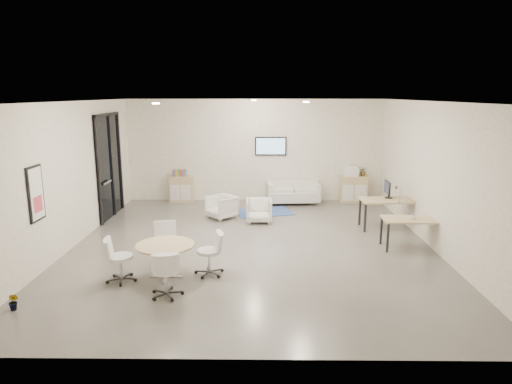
{
  "coord_description": "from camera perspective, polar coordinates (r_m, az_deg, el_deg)",
  "views": [
    {
      "loc": [
        0.22,
        -9.8,
        3.36
      ],
      "look_at": [
        0.09,
        0.4,
        1.16
      ],
      "focal_mm": 32.0,
      "sensor_mm": 36.0,
      "label": 1
    }
  ],
  "objects": [
    {
      "name": "armchair_left",
      "position": [
        12.55,
        -4.34,
        -1.73
      ],
      "size": [
        0.92,
        0.92,
        0.69
      ],
      "primitive_type": "imported",
      "rotation": [
        0.0,
        0.0,
        -0.83
      ],
      "color": "beige",
      "rests_on": "room_shell"
    },
    {
      "name": "plant_cabinet",
      "position": [
        14.64,
        13.29,
        2.4
      ],
      "size": [
        0.28,
        0.3,
        0.21
      ],
      "primitive_type": "imported",
      "rotation": [
        0.0,
        0.0,
        -0.17
      ],
      "color": "#3F7F3F",
      "rests_on": "sideboard_right"
    },
    {
      "name": "plant_floor",
      "position": [
        8.37,
        -27.98,
        -12.52
      ],
      "size": [
        0.22,
        0.32,
        0.13
      ],
      "primitive_type": "imported",
      "rotation": [
        0.0,
        0.0,
        -0.23
      ],
      "color": "#3F7F3F",
      "rests_on": "room_shell"
    },
    {
      "name": "blue_rug",
      "position": [
        13.21,
        0.94,
        -2.51
      ],
      "size": [
        1.83,
        1.47,
        0.01
      ],
      "primitive_type": "cube",
      "rotation": [
        0.0,
        0.0,
        0.28
      ],
      "color": "#314C98",
      "rests_on": "room_shell"
    },
    {
      "name": "sideboard_right",
      "position": [
        14.66,
        12.05,
        0.36
      ],
      "size": [
        0.85,
        0.41,
        0.85
      ],
      "color": "tan",
      "rests_on": "room_shell"
    },
    {
      "name": "room_shell",
      "position": [
        9.96,
        -0.54,
        2.01
      ],
      "size": [
        9.6,
        10.6,
        4.8
      ],
      "color": "#57544F",
      "rests_on": "ground"
    },
    {
      "name": "artwork",
      "position": [
        9.38,
        -25.82,
        -0.2
      ],
      "size": [
        0.05,
        0.54,
        1.04
      ],
      "color": "black",
      "rests_on": "room_shell"
    },
    {
      "name": "armchair_right",
      "position": [
        12.14,
        0.37,
        -2.19
      ],
      "size": [
        0.68,
        0.64,
        0.69
      ],
      "primitive_type": "imported",
      "rotation": [
        0.0,
        0.0,
        0.03
      ],
      "color": "beige",
      "rests_on": "room_shell"
    },
    {
      "name": "round_table",
      "position": [
        8.62,
        -11.28,
        -6.97
      ],
      "size": [
        1.07,
        1.07,
        0.65
      ],
      "color": "tan",
      "rests_on": "room_shell"
    },
    {
      "name": "ceiling_spots",
      "position": [
        10.64,
        -1.56,
        11.22
      ],
      "size": [
        3.14,
        4.14,
        0.03
      ],
      "color": "#FFEAC6",
      "rests_on": "room_shell"
    },
    {
      "name": "printer",
      "position": [
        14.54,
        11.84,
        2.58
      ],
      "size": [
        0.5,
        0.44,
        0.32
      ],
      "rotation": [
        0.0,
        0.0,
        -0.15
      ],
      "color": "white",
      "rests_on": "sideboard_right"
    },
    {
      "name": "desk_front",
      "position": [
        10.6,
        18.99,
        -3.53
      ],
      "size": [
        1.31,
        0.68,
        0.68
      ],
      "rotation": [
        0.0,
        0.0,
        -0.02
      ],
      "color": "tan",
      "rests_on": "room_shell"
    },
    {
      "name": "monitor",
      "position": [
        12.02,
        16.12,
        0.37
      ],
      "size": [
        0.2,
        0.5,
        0.44
      ],
      "color": "black",
      "rests_on": "desk_rear"
    },
    {
      "name": "desk_rear",
      "position": [
        11.96,
        16.41,
        -1.25
      ],
      "size": [
        1.52,
        0.85,
        0.76
      ],
      "rotation": [
        0.0,
        0.0,
        0.09
      ],
      "color": "tan",
      "rests_on": "room_shell"
    },
    {
      "name": "loveseat",
      "position": [
        14.25,
        4.63,
        -0.14
      ],
      "size": [
        1.64,
        0.9,
        0.6
      ],
      "rotation": [
        0.0,
        0.0,
        0.07
      ],
      "color": "beige",
      "rests_on": "room_shell"
    },
    {
      "name": "books",
      "position": [
        14.53,
        -9.52,
        2.37
      ],
      "size": [
        0.42,
        0.14,
        0.22
      ],
      "color": "red",
      "rests_on": "sideboard_left"
    },
    {
      "name": "cup",
      "position": [
        10.55,
        19.08,
        -2.88
      ],
      "size": [
        0.15,
        0.13,
        0.12
      ],
      "primitive_type": "imported",
      "rotation": [
        0.0,
        0.0,
        0.33
      ],
      "color": "white",
      "rests_on": "desk_front"
    },
    {
      "name": "meeting_chairs",
      "position": [
        8.67,
        -11.23,
        -7.94
      ],
      "size": [
        2.26,
        2.26,
        0.82
      ],
      "color": "white",
      "rests_on": "room_shell"
    },
    {
      "name": "wall_tv",
      "position": [
        14.35,
        1.85,
        5.75
      ],
      "size": [
        0.98,
        0.06,
        0.58
      ],
      "color": "black",
      "rests_on": "room_shell"
    },
    {
      "name": "glass_door",
      "position": [
        13.12,
        -17.86,
        3.47
      ],
      "size": [
        0.09,
        1.9,
        2.85
      ],
      "color": "black",
      "rests_on": "room_shell"
    },
    {
      "name": "sideboard_left",
      "position": [
        14.61,
        -9.31,
        0.37
      ],
      "size": [
        0.72,
        0.38,
        0.81
      ],
      "color": "tan",
      "rests_on": "room_shell"
    }
  ]
}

